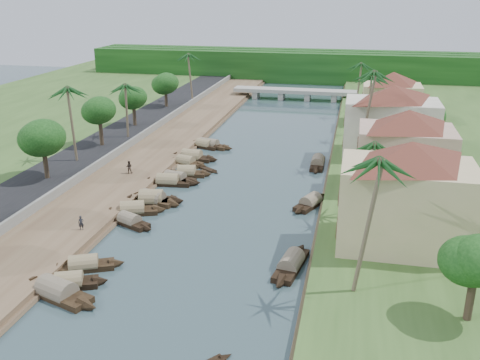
% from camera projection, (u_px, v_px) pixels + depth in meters
% --- Properties ---
extents(ground, '(220.00, 220.00, 0.00)m').
position_uv_depth(ground, '(214.00, 229.00, 56.90)').
color(ground, '#33484D').
rests_on(ground, ground).
extents(left_bank, '(10.00, 180.00, 0.80)m').
position_uv_depth(left_bank, '(144.00, 160.00, 78.36)').
color(left_bank, brown).
rests_on(left_bank, ground).
extents(right_bank, '(16.00, 180.00, 1.20)m').
position_uv_depth(right_bank, '(390.00, 176.00, 71.27)').
color(right_bank, '#325120').
rests_on(right_bank, ground).
extents(road, '(8.00, 180.00, 1.40)m').
position_uv_depth(road, '(90.00, 155.00, 79.96)').
color(road, black).
rests_on(road, ground).
extents(retaining_wall, '(0.40, 180.00, 1.10)m').
position_uv_depth(retaining_wall, '(116.00, 152.00, 78.88)').
color(retaining_wall, slate).
rests_on(retaining_wall, left_bank).
extents(treeline, '(120.00, 14.00, 8.00)m').
position_uv_depth(treeline, '(307.00, 66.00, 147.46)').
color(treeline, '#0F360E').
rests_on(treeline, ground).
extents(bridge, '(28.00, 4.00, 2.40)m').
position_uv_depth(bridge, '(295.00, 92.00, 122.50)').
color(bridge, '#99998F').
rests_on(bridge, ground).
extents(building_near, '(14.85, 14.85, 10.20)m').
position_uv_depth(building_near, '(406.00, 194.00, 49.09)').
color(building_near, beige).
rests_on(building_near, right_bank).
extents(building_mid, '(14.11, 14.11, 9.70)m').
position_uv_depth(building_mid, '(405.00, 149.00, 63.68)').
color(building_mid, '#CDA391').
rests_on(building_mid, right_bank).
extents(building_far, '(15.59, 15.59, 10.20)m').
position_uv_depth(building_far, '(391.00, 120.00, 76.66)').
color(building_far, '#EBE7CD').
rests_on(building_far, right_bank).
extents(building_distant, '(12.62, 12.62, 9.20)m').
position_uv_depth(building_distant, '(391.00, 97.00, 95.02)').
color(building_distant, beige).
rests_on(building_distant, right_bank).
extents(sampan_0, '(9.38, 4.76, 2.41)m').
position_uv_depth(sampan_0, '(57.00, 292.00, 44.40)').
color(sampan_0, black).
rests_on(sampan_0, ground).
extents(sampan_1, '(6.81, 4.03, 2.04)m').
position_uv_depth(sampan_1, '(69.00, 283.00, 45.79)').
color(sampan_1, black).
rests_on(sampan_1, ground).
extents(sampan_2, '(7.52, 4.50, 2.02)m').
position_uv_depth(sampan_2, '(84.00, 266.00, 48.66)').
color(sampan_2, black).
rests_on(sampan_2, ground).
extents(sampan_3, '(6.90, 4.24, 1.92)m').
position_uv_depth(sampan_3, '(130.00, 221.00, 57.89)').
color(sampan_3, black).
rests_on(sampan_3, ground).
extents(sampan_4, '(7.95, 4.35, 2.23)m').
position_uv_depth(sampan_4, '(133.00, 210.00, 60.68)').
color(sampan_4, black).
rests_on(sampan_4, ground).
extents(sampan_5, '(8.31, 3.50, 2.54)m').
position_uv_depth(sampan_5, '(151.00, 200.00, 63.68)').
color(sampan_5, black).
rests_on(sampan_5, ground).
extents(sampan_6, '(7.98, 3.52, 2.31)m').
position_uv_depth(sampan_6, '(153.00, 199.00, 63.82)').
color(sampan_6, black).
rests_on(sampan_6, ground).
extents(sampan_7, '(8.38, 2.45, 2.20)m').
position_uv_depth(sampan_7, '(168.00, 182.00, 69.71)').
color(sampan_7, black).
rests_on(sampan_7, ground).
extents(sampan_8, '(7.29, 2.71, 2.21)m').
position_uv_depth(sampan_8, '(187.00, 173.00, 72.98)').
color(sampan_8, black).
rests_on(sampan_8, ground).
extents(sampan_9, '(8.12, 3.13, 2.04)m').
position_uv_depth(sampan_9, '(175.00, 178.00, 70.89)').
color(sampan_9, black).
rests_on(sampan_9, ground).
extents(sampan_10, '(7.35, 3.45, 2.02)m').
position_uv_depth(sampan_10, '(186.00, 162.00, 77.51)').
color(sampan_10, black).
rests_on(sampan_10, ground).
extents(sampan_11, '(8.51, 2.40, 2.39)m').
position_uv_depth(sampan_11, '(192.00, 157.00, 79.77)').
color(sampan_11, black).
rests_on(sampan_11, ground).
extents(sampan_12, '(9.04, 3.85, 2.13)m').
position_uv_depth(sampan_12, '(209.00, 145.00, 86.04)').
color(sampan_12, black).
rests_on(sampan_12, ground).
extents(sampan_13, '(7.13, 3.74, 1.97)m').
position_uv_depth(sampan_13, '(204.00, 145.00, 85.92)').
color(sampan_13, black).
rests_on(sampan_13, ground).
extents(sampan_14, '(3.07, 9.07, 2.17)m').
position_uv_depth(sampan_14, '(291.00, 264.00, 48.89)').
color(sampan_14, black).
rests_on(sampan_14, ground).
extents(sampan_15, '(4.50, 7.60, 2.06)m').
position_uv_depth(sampan_15, '(311.00, 203.00, 62.90)').
color(sampan_15, black).
rests_on(sampan_15, ground).
extents(sampan_16, '(1.89, 8.81, 2.16)m').
position_uv_depth(sampan_16, '(318.00, 163.00, 77.16)').
color(sampan_16, black).
rests_on(sampan_16, ground).
extents(canoe_1, '(5.30, 1.03, 0.85)m').
position_uv_depth(canoe_1, '(122.00, 221.00, 58.82)').
color(canoe_1, black).
rests_on(canoe_1, ground).
extents(canoe_2, '(5.40, 4.11, 0.87)m').
position_uv_depth(canoe_2, '(205.00, 168.00, 75.83)').
color(canoe_2, black).
rests_on(canoe_2, ground).
extents(palm_0, '(3.20, 3.20, 12.67)m').
position_uv_depth(palm_0, '(368.00, 163.00, 39.40)').
color(palm_0, brown).
rests_on(palm_0, ground).
extents(palm_1, '(3.20, 3.20, 9.57)m').
position_uv_depth(palm_1, '(374.00, 146.00, 54.50)').
color(palm_1, brown).
rests_on(palm_1, ground).
extents(palm_2, '(3.20, 3.20, 14.18)m').
position_uv_depth(palm_2, '(367.00, 74.00, 70.36)').
color(palm_2, brown).
rests_on(palm_2, ground).
extents(palm_3, '(3.20, 3.20, 11.30)m').
position_uv_depth(palm_3, '(371.00, 77.00, 85.57)').
color(palm_3, brown).
rests_on(palm_3, ground).
extents(palm_5, '(3.20, 3.20, 11.72)m').
position_uv_depth(palm_5, '(69.00, 90.00, 71.78)').
color(palm_5, brown).
rests_on(palm_5, ground).
extents(palm_6, '(3.20, 3.20, 9.97)m').
position_uv_depth(palm_6, '(125.00, 86.00, 84.24)').
color(palm_6, brown).
rests_on(palm_6, ground).
extents(palm_7, '(3.20, 3.20, 10.93)m').
position_uv_depth(palm_7, '(359.00, 65.00, 102.29)').
color(palm_7, brown).
rests_on(palm_7, ground).
extents(palm_8, '(3.20, 3.20, 11.34)m').
position_uv_depth(palm_8, '(191.00, 56.00, 111.29)').
color(palm_8, brown).
rests_on(palm_8, ground).
extents(tree_2, '(5.47, 5.47, 7.49)m').
position_uv_depth(tree_2, '(42.00, 139.00, 66.49)').
color(tree_2, '#483729').
rests_on(tree_2, ground).
extents(tree_3, '(4.79, 4.79, 7.38)m').
position_uv_depth(tree_3, '(99.00, 111.00, 80.70)').
color(tree_3, '#483729').
rests_on(tree_3, ground).
extents(tree_4, '(4.49, 4.49, 6.68)m').
position_uv_depth(tree_4, '(133.00, 99.00, 92.74)').
color(tree_4, '#483729').
rests_on(tree_4, ground).
extents(tree_5, '(4.95, 4.95, 6.65)m').
position_uv_depth(tree_5, '(165.00, 84.00, 107.84)').
color(tree_5, '#483729').
rests_on(tree_5, ground).
extents(tree_6, '(4.98, 4.98, 7.13)m').
position_uv_depth(tree_6, '(425.00, 118.00, 78.68)').
color(tree_6, '#483729').
rests_on(tree_6, ground).
extents(tree_7, '(4.35, 4.35, 6.64)m').
position_uv_depth(tree_7, '(476.00, 262.00, 37.85)').
color(tree_7, '#483729').
rests_on(tree_7, ground).
extents(person_near, '(0.65, 0.53, 1.52)m').
position_uv_depth(person_near, '(81.00, 223.00, 54.71)').
color(person_near, black).
rests_on(person_near, left_bank).
extents(person_far, '(0.99, 0.86, 1.74)m').
position_uv_depth(person_far, '(129.00, 167.00, 71.45)').
color(person_far, '#362C26').
rests_on(person_far, left_bank).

